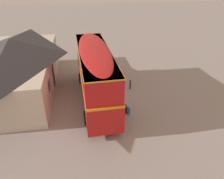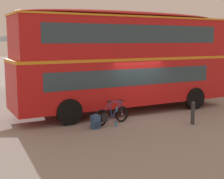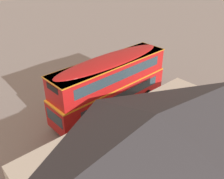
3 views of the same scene
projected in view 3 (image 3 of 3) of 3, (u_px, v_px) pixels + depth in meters
name	position (u px, v px, depth m)	size (l,w,h in m)	color
ground_plane	(103.00, 104.00, 21.55)	(120.00, 120.00, 0.00)	gray
double_decker_bus	(111.00, 82.00, 19.55)	(10.90, 2.95, 4.79)	black
touring_bicycle	(111.00, 91.00, 22.94)	(1.74, 0.68, 1.00)	black
backpack_on_ground	(115.00, 87.00, 23.69)	(0.37, 0.35, 0.59)	#2D4C7A
water_bottle_blue_sports	(108.00, 91.00, 23.37)	(0.08, 0.08, 0.25)	#338CBF
pub_building	(153.00, 150.00, 13.07)	(14.01, 7.17, 4.89)	beige
kerb_bollard	(76.00, 94.00, 22.11)	(0.16, 0.16, 0.97)	#333338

